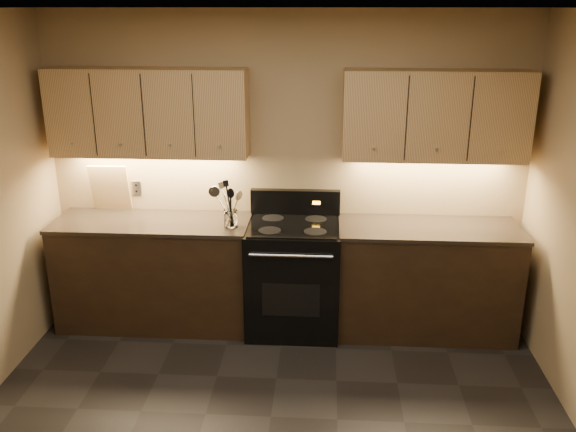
% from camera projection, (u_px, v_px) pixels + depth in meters
% --- Properties ---
extents(ceiling, '(4.00, 4.00, 0.00)m').
position_uv_depth(ceiling, '(257.00, 9.00, 2.82)').
color(ceiling, silver).
rests_on(ceiling, wall_back).
extents(wall_back, '(4.00, 0.04, 2.60)m').
position_uv_depth(wall_back, '(286.00, 170.00, 5.13)').
color(wall_back, tan).
rests_on(wall_back, ground).
extents(counter_left, '(1.62, 0.62, 0.93)m').
position_uv_depth(counter_left, '(155.00, 272.00, 5.19)').
color(counter_left, black).
rests_on(counter_left, ground).
extents(counter_right, '(1.46, 0.62, 0.93)m').
position_uv_depth(counter_right, '(426.00, 279.00, 5.05)').
color(counter_right, black).
rests_on(counter_right, ground).
extents(stove, '(0.76, 0.68, 1.14)m').
position_uv_depth(stove, '(293.00, 275.00, 5.10)').
color(stove, black).
rests_on(stove, ground).
extents(upper_cab_left, '(1.60, 0.30, 0.70)m').
position_uv_depth(upper_cab_left, '(149.00, 113.00, 4.89)').
color(upper_cab_left, tan).
rests_on(upper_cab_left, wall_back).
extents(upper_cab_right, '(1.44, 0.30, 0.70)m').
position_uv_depth(upper_cab_right, '(435.00, 116.00, 4.75)').
color(upper_cab_right, tan).
rests_on(upper_cab_right, wall_back).
extents(outlet_plate, '(0.08, 0.01, 0.12)m').
position_uv_depth(outlet_plate, '(136.00, 188.00, 5.26)').
color(outlet_plate, '#B2B5BA').
rests_on(outlet_plate, wall_back).
extents(utensil_crock, '(0.11, 0.11, 0.14)m').
position_uv_depth(utensil_crock, '(231.00, 219.00, 4.88)').
color(utensil_crock, white).
rests_on(utensil_crock, counter_left).
extents(cutting_board, '(0.33, 0.12, 0.41)m').
position_uv_depth(cutting_board, '(110.00, 188.00, 5.23)').
color(cutting_board, tan).
rests_on(cutting_board, counter_left).
extents(wooden_spoon, '(0.16, 0.14, 0.29)m').
position_uv_depth(wooden_spoon, '(228.00, 208.00, 4.86)').
color(wooden_spoon, tan).
rests_on(wooden_spoon, utensil_crock).
extents(black_spoon, '(0.08, 0.15, 0.34)m').
position_uv_depth(black_spoon, '(230.00, 205.00, 4.85)').
color(black_spoon, black).
rests_on(black_spoon, utensil_crock).
extents(black_turner, '(0.16, 0.18, 0.39)m').
position_uv_depth(black_turner, '(232.00, 203.00, 4.81)').
color(black_turner, black).
rests_on(black_turner, utensil_crock).
extents(steel_spatula, '(0.21, 0.15, 0.37)m').
position_uv_depth(steel_spatula, '(232.00, 202.00, 4.86)').
color(steel_spatula, silver).
rests_on(steel_spatula, utensil_crock).
extents(steel_skimmer, '(0.25, 0.14, 0.36)m').
position_uv_depth(steel_skimmer, '(234.00, 204.00, 4.83)').
color(steel_skimmer, silver).
rests_on(steel_skimmer, utensil_crock).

